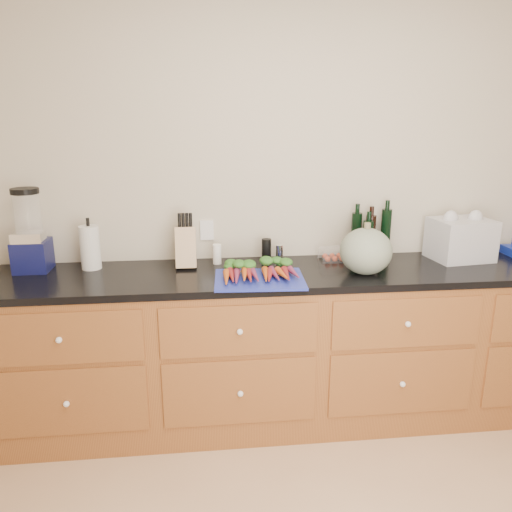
{
  "coord_description": "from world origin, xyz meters",
  "views": [
    {
      "loc": [
        -0.62,
        -1.37,
        1.8
      ],
      "look_at": [
        -0.34,
        1.2,
        1.06
      ],
      "focal_mm": 35.0,
      "sensor_mm": 36.0,
      "label": 1
    }
  ],
  "objects": [
    {
      "name": "squash",
      "position": [
        0.27,
        1.2,
        1.07
      ],
      "size": [
        0.29,
        0.29,
        0.26
      ],
      "primitive_type": "ellipsoid",
      "color": "slate",
      "rests_on": "countertop"
    },
    {
      "name": "bottles",
      "position": [
        0.4,
        1.51,
        1.08
      ],
      "size": [
        0.25,
        0.13,
        0.3
      ],
      "color": "black",
      "rests_on": "countertop"
    },
    {
      "name": "carrots",
      "position": [
        -0.33,
        1.18,
        0.98
      ],
      "size": [
        0.39,
        0.29,
        0.06
      ],
      "color": "#C85317",
      "rests_on": "cutting_board"
    },
    {
      "name": "cutting_board",
      "position": [
        -0.33,
        1.14,
        0.95
      ],
      "size": [
        0.49,
        0.38,
        0.01
      ],
      "primitive_type": "cube",
      "rotation": [
        0.0,
        0.0,
        -0.05
      ],
      "color": "#1E2B9F",
      "rests_on": "countertop"
    },
    {
      "name": "grinder_pepper",
      "position": [
        -0.25,
        1.48,
        1.01
      ],
      "size": [
        0.06,
        0.06,
        0.14
      ],
      "primitive_type": "cylinder",
      "color": "black",
      "rests_on": "countertop"
    },
    {
      "name": "tomato_box",
      "position": [
        0.16,
        1.47,
        0.98
      ],
      "size": [
        0.16,
        0.13,
        0.08
      ],
      "primitive_type": "cube",
      "color": "white",
      "rests_on": "countertop"
    },
    {
      "name": "wall_back",
      "position": [
        0.0,
        1.62,
        1.3
      ],
      "size": [
        4.1,
        0.05,
        2.6
      ],
      "primitive_type": "cube",
      "color": "beige",
      "rests_on": "ground"
    },
    {
      "name": "knife_block",
      "position": [
        -0.72,
        1.44,
        1.06
      ],
      "size": [
        0.12,
        0.12,
        0.23
      ],
      "primitive_type": "cube",
      "color": "tan",
      "rests_on": "countertop"
    },
    {
      "name": "cabinets",
      "position": [
        0.0,
        1.3,
        0.45
      ],
      "size": [
        3.6,
        0.64,
        0.9
      ],
      "color": "brown",
      "rests_on": "ground"
    },
    {
      "name": "countertop",
      "position": [
        0.0,
        1.3,
        0.92
      ],
      "size": [
        3.64,
        0.62,
        0.04
      ],
      "primitive_type": "cube",
      "color": "black",
      "rests_on": "cabinets"
    },
    {
      "name": "canister_chrome",
      "position": [
        -0.17,
        1.48,
        0.99
      ],
      "size": [
        0.05,
        0.05,
        0.1
      ],
      "primitive_type": "cylinder",
      "color": "white",
      "rests_on": "countertop"
    },
    {
      "name": "paper_towel",
      "position": [
        -1.27,
        1.46,
        1.07
      ],
      "size": [
        0.11,
        0.11,
        0.25
      ],
      "primitive_type": "cylinder",
      "color": "silver",
      "rests_on": "countertop"
    },
    {
      "name": "grocery_bag",
      "position": [
        0.94,
        1.42,
        1.06
      ],
      "size": [
        0.37,
        0.31,
        0.25
      ],
      "primitive_type": null,
      "rotation": [
        0.0,
        0.0,
        0.12
      ],
      "color": "silver",
      "rests_on": "countertop"
    },
    {
      "name": "grinder_salt",
      "position": [
        -0.54,
        1.48,
        1.0
      ],
      "size": [
        0.05,
        0.05,
        0.12
      ],
      "primitive_type": "cylinder",
      "color": "white",
      "rests_on": "countertop"
    },
    {
      "name": "blender_appliance",
      "position": [
        -1.59,
        1.46,
        1.15
      ],
      "size": [
        0.19,
        0.19,
        0.47
      ],
      "color": "#0E1143",
      "rests_on": "countertop"
    }
  ]
}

